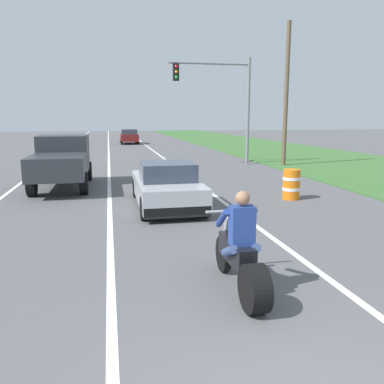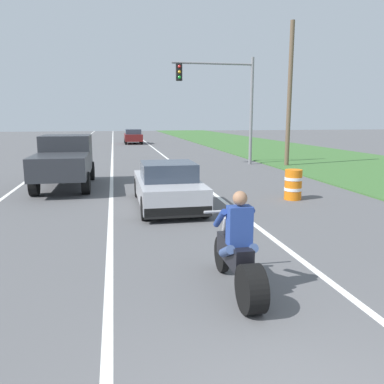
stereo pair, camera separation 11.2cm
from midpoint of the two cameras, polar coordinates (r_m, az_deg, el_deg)
lane_stripe_left_solid at (r=22.87m, az=-20.34°, el=3.26°), size 0.14×120.00×0.01m
lane_stripe_right_solid at (r=22.83m, az=-2.19°, el=3.90°), size 0.14×120.00×0.01m
lane_stripe_centre_dashed at (r=22.56m, az=-11.28°, el=3.63°), size 0.14×120.00×0.01m
grass_verge_right at (r=26.35m, az=20.18°, el=4.22°), size 10.00×120.00×0.06m
motorcycle_with_rider at (r=6.15m, az=7.25°, el=-9.29°), size 0.70×2.21×1.62m
sports_car_silver at (r=12.10m, az=-3.23°, el=0.86°), size 1.84×4.30×1.37m
pickup_truck_left_lane_dark_grey at (r=16.13m, az=-17.66°, el=4.54°), size 2.02×4.80×1.98m
traffic_light_mast_near at (r=22.95m, az=5.25°, el=13.90°), size 4.66×0.34×6.00m
utility_pole_roadside at (r=22.78m, az=13.97°, el=13.31°), size 0.24×0.24×7.72m
construction_barrel_nearest at (r=13.55m, az=14.56°, el=1.06°), size 0.58×0.58×1.00m
distant_car_far_ahead at (r=42.05m, az=-8.38°, el=7.93°), size 1.80×4.00×1.50m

